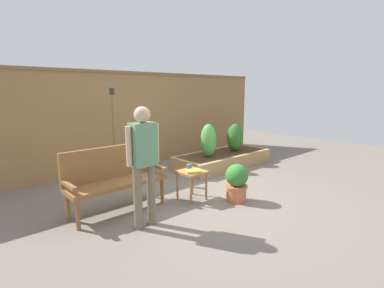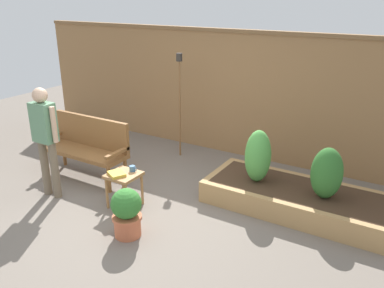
# 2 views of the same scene
# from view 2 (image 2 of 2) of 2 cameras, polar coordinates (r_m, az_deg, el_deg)

# --- Properties ---
(ground_plane) EXTENTS (14.00, 14.00, 0.00)m
(ground_plane) POSITION_cam_2_polar(r_m,az_deg,el_deg) (5.34, -7.40, -9.88)
(ground_plane) COLOR #70665B
(fence_back) EXTENTS (8.40, 0.14, 2.16)m
(fence_back) POSITION_cam_2_polar(r_m,az_deg,el_deg) (7.00, 5.55, 7.32)
(fence_back) COLOR olive
(fence_back) RESTS_ON ground_plane
(garden_bench) EXTENTS (1.44, 0.48, 0.94)m
(garden_bench) POSITION_cam_2_polar(r_m,az_deg,el_deg) (6.35, -14.72, 0.14)
(garden_bench) COLOR brown
(garden_bench) RESTS_ON ground_plane
(side_table) EXTENTS (0.40, 0.40, 0.48)m
(side_table) POSITION_cam_2_polar(r_m,az_deg,el_deg) (5.37, -9.70, -5.00)
(side_table) COLOR #9E7042
(side_table) RESTS_ON ground_plane
(cup_on_table) EXTENTS (0.11, 0.08, 0.08)m
(cup_on_table) POSITION_cam_2_polar(r_m,az_deg,el_deg) (5.37, -8.50, -3.49)
(cup_on_table) COLOR teal
(cup_on_table) RESTS_ON side_table
(book_on_table) EXTENTS (0.29, 0.27, 0.04)m
(book_on_table) POSITION_cam_2_polar(r_m,az_deg,el_deg) (5.30, -10.72, -4.21)
(book_on_table) COLOR gold
(book_on_table) RESTS_ON side_table
(potted_boxwood) EXTENTS (0.36, 0.36, 0.61)m
(potted_boxwood) POSITION_cam_2_polar(r_m,az_deg,el_deg) (4.78, -9.31, -9.50)
(potted_boxwood) COLOR #C66642
(potted_boxwood) RESTS_ON ground_plane
(raised_planter_bed) EXTENTS (2.40, 1.00, 0.30)m
(raised_planter_bed) POSITION_cam_2_polar(r_m,az_deg,el_deg) (5.52, 14.58, -7.56)
(raised_planter_bed) COLOR #AD8451
(raised_planter_bed) RESTS_ON ground_plane
(shrub_near_bench) EXTENTS (0.35, 0.35, 0.73)m
(shrub_near_bench) POSITION_cam_2_polar(r_m,az_deg,el_deg) (5.40, 9.39, -1.73)
(shrub_near_bench) COLOR brown
(shrub_near_bench) RESTS_ON raised_planter_bed
(shrub_far_corner) EXTENTS (0.39, 0.39, 0.66)m
(shrub_far_corner) POSITION_cam_2_polar(r_m,az_deg,el_deg) (5.19, 18.68, -3.98)
(shrub_far_corner) COLOR brown
(shrub_far_corner) RESTS_ON raised_planter_bed
(tiki_torch) EXTENTS (0.10, 0.10, 1.79)m
(tiki_torch) POSITION_cam_2_polar(r_m,az_deg,el_deg) (6.75, -1.80, 8.02)
(tiki_torch) COLOR brown
(tiki_torch) RESTS_ON ground_plane
(person_by_bench) EXTENTS (0.47, 0.20, 1.56)m
(person_by_bench) POSITION_cam_2_polar(r_m,az_deg,el_deg) (5.73, -20.24, 1.43)
(person_by_bench) COLOR #70604C
(person_by_bench) RESTS_ON ground_plane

